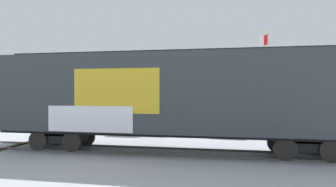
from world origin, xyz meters
name	(u,v)px	position (x,y,z in m)	size (l,w,h in m)	color
ground_plane	(198,153)	(0.00, 0.00, 0.00)	(260.00, 260.00, 0.00)	#B2B5BC
track	(205,153)	(0.34, -0.03, 0.04)	(60.02, 3.37, 0.08)	#4C4742
freight_car	(174,94)	(-1.08, 0.00, 2.63)	(16.86, 3.28, 4.64)	#33383D
flagpole	(266,62)	(5.32, 13.52, 5.35)	(0.58, 1.62, 8.08)	silver
hillside	(212,86)	(0.13, 68.93, 4.39)	(142.63, 28.48, 13.43)	silver
parked_car_red	(147,121)	(-3.64, 5.56, 0.82)	(4.23, 2.09, 1.65)	#B21E1E
parked_car_black	(248,122)	(2.82, 5.76, 0.84)	(4.64, 2.34, 1.71)	black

